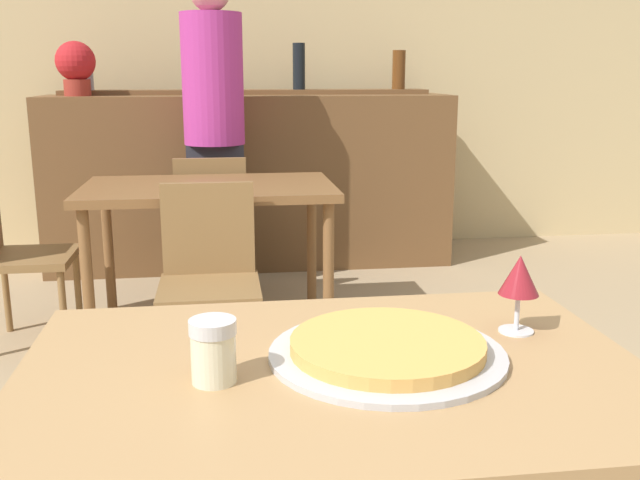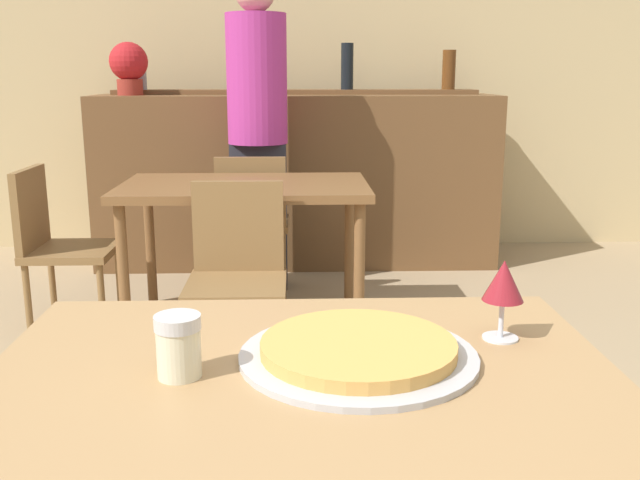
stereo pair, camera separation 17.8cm
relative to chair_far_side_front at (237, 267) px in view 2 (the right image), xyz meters
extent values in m
cube|color=#D1B784|center=(0.25, 2.37, 0.93)|extent=(8.00, 0.05, 2.80)
cube|color=#A87F51|center=(0.25, -1.65, 0.25)|extent=(1.12, 0.77, 0.04)
cylinder|color=#A87F51|center=(-0.25, -1.32, -0.12)|extent=(0.05, 0.05, 0.70)
cylinder|color=#A87F51|center=(0.75, -1.32, -0.12)|extent=(0.05, 0.05, 0.70)
cube|color=brown|center=(0.00, 0.53, 0.25)|extent=(1.17, 0.72, 0.04)
cylinder|color=brown|center=(-0.52, 0.23, -0.12)|extent=(0.05, 0.05, 0.70)
cylinder|color=brown|center=(0.52, 0.23, -0.12)|extent=(0.05, 0.05, 0.70)
cylinder|color=brown|center=(-0.52, 0.84, -0.12)|extent=(0.05, 0.05, 0.70)
cylinder|color=brown|center=(0.52, 0.84, -0.12)|extent=(0.05, 0.05, 0.70)
cube|color=brown|center=(0.25, 1.86, 0.08)|extent=(2.60, 0.56, 1.11)
cube|color=brown|center=(0.25, 2.00, 0.65)|extent=(2.39, 0.24, 0.03)
cylinder|color=#9999A3|center=(-0.77, 2.00, 0.79)|extent=(0.07, 0.07, 0.24)
cylinder|color=black|center=(-0.09, 2.00, 0.83)|extent=(0.08, 0.08, 0.32)
cylinder|color=black|center=(0.59, 2.00, 0.82)|extent=(0.08, 0.08, 0.30)
cylinder|color=#5B3314|center=(1.27, 2.00, 0.80)|extent=(0.09, 0.09, 0.26)
cube|color=olive|center=(0.00, -0.08, -0.06)|extent=(0.40, 0.40, 0.04)
cube|color=olive|center=(0.00, 0.11, 0.15)|extent=(0.38, 0.04, 0.38)
cylinder|color=olive|center=(-0.17, -0.25, -0.27)|extent=(0.03, 0.03, 0.40)
cylinder|color=olive|center=(0.17, -0.25, -0.27)|extent=(0.03, 0.03, 0.40)
cylinder|color=olive|center=(-0.17, 0.09, -0.27)|extent=(0.03, 0.03, 0.40)
cylinder|color=olive|center=(0.17, 0.09, -0.27)|extent=(0.03, 0.03, 0.40)
cube|color=olive|center=(0.00, 1.15, -0.06)|extent=(0.40, 0.40, 0.04)
cube|color=olive|center=(0.00, 0.96, 0.15)|extent=(0.38, 0.04, 0.38)
cylinder|color=olive|center=(0.17, 1.32, -0.27)|extent=(0.03, 0.03, 0.40)
cylinder|color=olive|center=(-0.17, 1.32, -0.27)|extent=(0.03, 0.03, 0.40)
cylinder|color=olive|center=(0.17, 0.98, -0.27)|extent=(0.03, 0.03, 0.40)
cylinder|color=olive|center=(-0.17, 0.98, -0.27)|extent=(0.03, 0.03, 0.40)
cube|color=olive|center=(-0.83, 0.53, -0.06)|extent=(0.40, 0.40, 0.04)
cube|color=olive|center=(-1.02, 0.53, 0.15)|extent=(0.04, 0.38, 0.38)
cylinder|color=olive|center=(-0.66, 0.36, -0.27)|extent=(0.03, 0.03, 0.40)
cylinder|color=olive|center=(-0.66, 0.70, -0.27)|extent=(0.03, 0.03, 0.40)
cylinder|color=olive|center=(-1.00, 0.36, -0.27)|extent=(0.03, 0.03, 0.40)
cylinder|color=olive|center=(-1.00, 0.70, -0.27)|extent=(0.03, 0.03, 0.40)
cylinder|color=#B7B7BC|center=(0.35, -1.62, 0.28)|extent=(0.44, 0.44, 0.01)
cylinder|color=gold|center=(0.35, -1.62, 0.30)|extent=(0.36, 0.36, 0.02)
cylinder|color=beige|center=(0.04, -1.69, 0.31)|extent=(0.08, 0.08, 0.09)
cylinder|color=silver|center=(0.04, -1.69, 0.37)|extent=(0.08, 0.08, 0.02)
cube|color=#2D2D38|center=(0.03, 1.28, -0.04)|extent=(0.32, 0.18, 0.86)
cylinder|color=#B2338C|center=(0.03, 1.28, 0.74)|extent=(0.34, 0.34, 0.71)
cylinder|color=silver|center=(0.64, -1.53, 0.27)|extent=(0.07, 0.07, 0.00)
cylinder|color=silver|center=(0.64, -1.53, 0.31)|extent=(0.01, 0.01, 0.07)
cone|color=maroon|center=(0.64, -1.53, 0.39)|extent=(0.08, 0.08, 0.08)
cylinder|color=maroon|center=(-0.80, 1.81, 0.69)|extent=(0.16, 0.16, 0.10)
sphere|color=red|center=(-0.80, 1.81, 0.85)|extent=(0.24, 0.24, 0.24)
camera|label=1|loc=(0.06, -2.82, 0.78)|focal=40.00mm
camera|label=2|loc=(0.24, -2.83, 0.78)|focal=40.00mm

